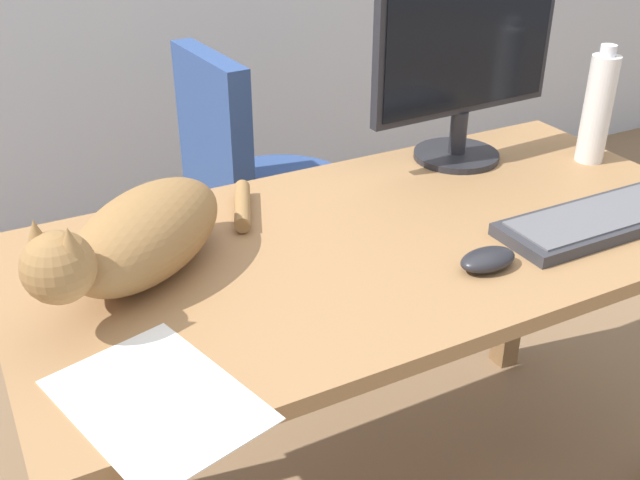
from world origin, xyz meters
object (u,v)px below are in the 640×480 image
object	(u,v)px
computer_mouse	(488,259)
water_bottle	(598,108)
office_chair	(264,227)
cat	(139,237)
monitor	(465,64)
keyboard	(602,219)

from	to	relation	value
computer_mouse	water_bottle	xyz separation A→B (m)	(0.53, 0.28, 0.11)
office_chair	water_bottle	world-z (taller)	water_bottle
cat	monitor	bearing A→B (deg)	12.70
monitor	computer_mouse	world-z (taller)	monitor
office_chair	monitor	size ratio (longest dim) A/B	1.94
cat	computer_mouse	distance (m)	0.60
monitor	keyboard	bearing A→B (deg)	-83.82
monitor	keyboard	size ratio (longest dim) A/B	1.09
water_bottle	keyboard	bearing A→B (deg)	-131.16
computer_mouse	water_bottle	size ratio (longest dim) A/B	0.41
keyboard	water_bottle	size ratio (longest dim) A/B	1.63
monitor	water_bottle	distance (m)	0.32
monitor	cat	bearing A→B (deg)	-167.30
keyboard	cat	distance (m)	0.88
cat	water_bottle	xyz separation A→B (m)	(1.07, 0.03, 0.05)
cat	keyboard	bearing A→B (deg)	-15.02
office_chair	keyboard	distance (m)	1.02
water_bottle	computer_mouse	bearing A→B (deg)	-152.00
office_chair	keyboard	size ratio (longest dim) A/B	2.11
office_chair	computer_mouse	bearing A→B (deg)	-87.77
cat	computer_mouse	world-z (taller)	cat
keyboard	computer_mouse	distance (m)	0.30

